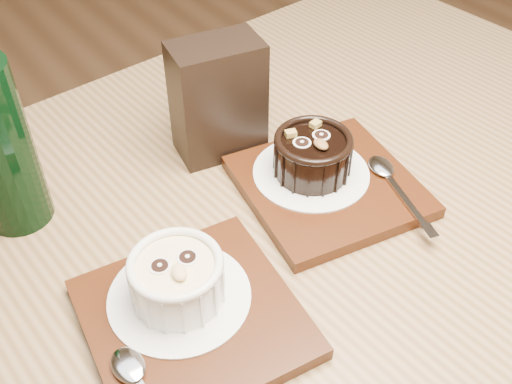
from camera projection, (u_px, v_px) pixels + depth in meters
ground at (294, 379)px, 1.32m from camera, size 5.00×5.00×0.00m
table at (267, 308)px, 0.66m from camera, size 1.25×0.88×0.75m
tray_left at (193, 318)px, 0.53m from camera, size 0.20×0.20×0.01m
doily_left at (180, 296)px, 0.54m from camera, size 0.13×0.13×0.00m
ramekin_white at (177, 277)px, 0.52m from camera, size 0.08×0.08×0.05m
tray_right at (328, 186)px, 0.66m from camera, size 0.21×0.21×0.01m
doily_right at (311, 172)px, 0.67m from camera, size 0.13×0.13×0.00m
ramekin_dark at (313, 153)px, 0.65m from camera, size 0.09×0.09×0.05m
spoon_right at (396, 186)px, 0.65m from camera, size 0.06×0.14×0.01m
condiment_stand at (218, 99)px, 0.68m from camera, size 0.11×0.08×0.14m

